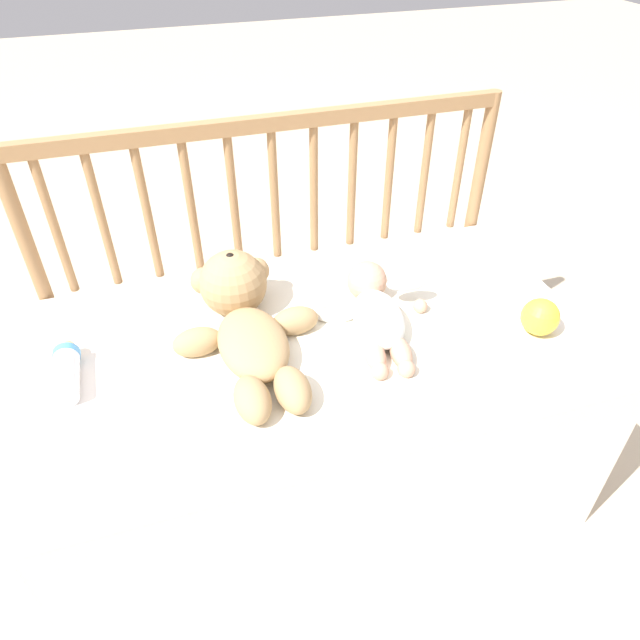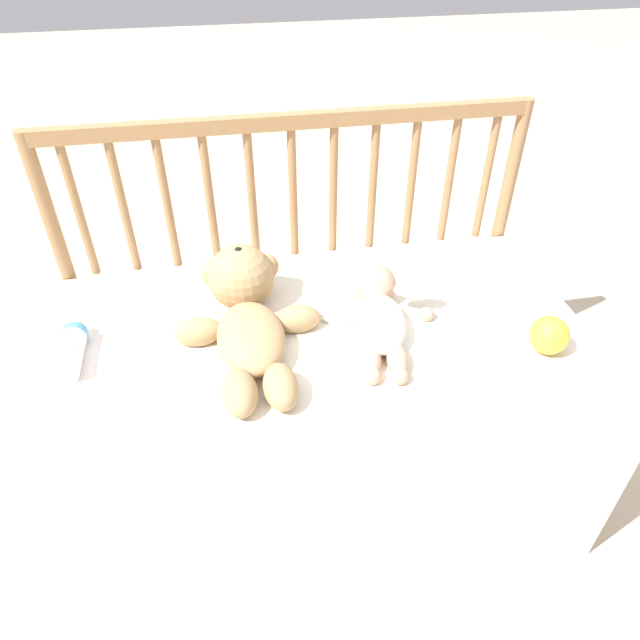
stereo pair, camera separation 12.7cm
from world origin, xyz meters
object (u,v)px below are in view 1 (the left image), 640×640
Objects in this scene: teddy_bear at (244,316)px; baby_bottle at (66,370)px; baby at (376,311)px; toy_ball at (540,317)px.

teddy_bear reaches higher than baby_bottle.
teddy_bear is 0.30m from baby.
toy_ball is (0.35, -0.14, 0.00)m from baby.
teddy_bear is at bearing 170.79° from baby.
baby_bottle is at bearing -176.80° from teddy_bear.
baby_bottle is at bearing 177.74° from baby.
baby is at bearing -2.26° from baby_bottle.
toy_ball is at bearing -9.24° from baby_bottle.
teddy_bear reaches higher than toy_ball.
teddy_bear is 0.67m from toy_ball.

